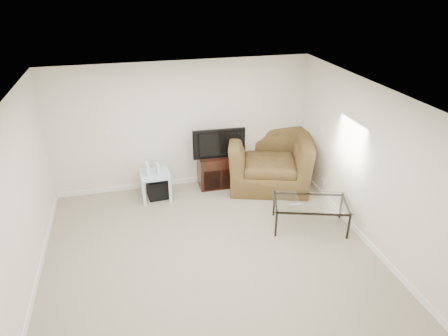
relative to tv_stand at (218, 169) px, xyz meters
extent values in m
plane|color=tan|center=(-0.64, -2.28, -0.33)|extent=(5.00, 5.00, 0.00)
plane|color=white|center=(-0.64, -2.28, 2.17)|extent=(5.00, 5.00, 0.00)
cube|color=silver|center=(-0.64, 0.22, 0.92)|extent=(5.00, 0.02, 2.50)
cube|color=silver|center=(-3.14, -2.28, 0.92)|extent=(0.02, 5.00, 2.50)
cube|color=silver|center=(1.86, -2.28, 0.92)|extent=(0.02, 5.00, 2.50)
cube|color=white|center=(-2.04, 0.21, 0.92)|extent=(0.12, 0.02, 0.12)
cube|color=white|center=(1.84, -0.68, 0.92)|extent=(0.02, 0.09, 0.13)
cube|color=white|center=(1.84, -0.98, -0.03)|extent=(0.02, 0.08, 0.12)
cube|color=black|center=(0.00, -0.04, 0.22)|extent=(0.47, 0.33, 0.06)
imported|color=black|center=(0.00, -0.03, 0.62)|extent=(0.96, 0.24, 0.59)
cube|color=black|center=(-1.24, -0.21, -0.15)|extent=(0.41, 0.41, 0.38)
cube|color=white|center=(-1.41, -0.25, 0.31)|extent=(0.08, 0.18, 0.24)
cube|color=silver|center=(-1.21, -0.25, 0.29)|extent=(0.08, 0.16, 0.21)
imported|color=brown|center=(1.01, -0.23, 0.37)|extent=(1.83, 1.48, 1.39)
cube|color=#B2B2B7|center=(0.84, -1.90, 0.17)|extent=(0.20, 0.06, 0.02)
camera|label=1|loc=(-1.65, -7.03, 3.61)|focal=32.00mm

